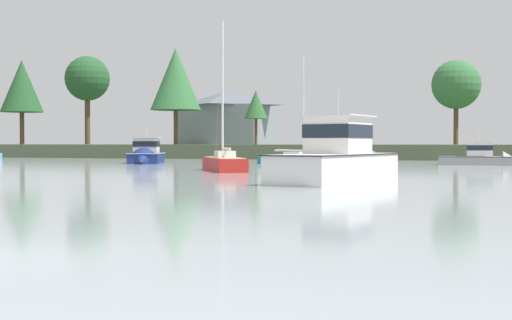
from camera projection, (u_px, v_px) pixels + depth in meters
The scene contains 12 objects.
far_shore_bank at pixel (446, 151), 99.86m from camera, with size 230.33×41.18×1.65m, color #4C563D.
cruiser_white at pixel (344, 167), 36.78m from camera, with size 4.76×11.14×5.29m.
sailboat_red at pixel (224, 167), 50.08m from camera, with size 5.19×7.03×10.46m.
sailboat_teal at pixel (297, 162), 67.15m from camera, with size 7.00×2.63×9.94m.
cruiser_navy at pixel (146, 157), 69.43m from camera, with size 5.23×8.53×4.61m.
cruiser_grey at pixel (485, 160), 63.57m from camera, with size 7.08×2.88×3.87m.
shore_tree_far_right at pixel (87, 79), 116.26m from camera, with size 6.78×6.78×13.39m.
shore_tree_inland_c at pixel (176, 79), 96.88m from camera, with size 6.41×6.41×12.20m.
shore_tree_inland_a at pixel (456, 85), 95.85m from camera, with size 6.13×6.13×10.58m.
shore_tree_far_left at pixel (22, 86), 109.32m from camera, with size 6.07×6.07×12.04m.
shore_tree_right at pixel (256, 105), 92.36m from camera, with size 2.81×2.81×6.57m.
cottage_eastern at pixel (228, 117), 105.55m from camera, with size 11.68×10.31×7.31m.
Camera 1 is at (8.00, -9.74, 1.81)m, focal length 53.83 mm.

